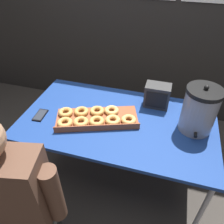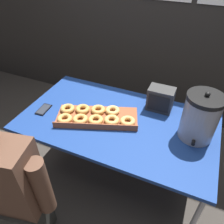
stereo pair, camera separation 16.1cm
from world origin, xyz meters
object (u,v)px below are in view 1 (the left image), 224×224
Objects in this scene: coffee_urn at (199,110)px; person_seated at (13,202)px; donut_box at (95,118)px; cell_phone at (40,115)px; space_heater at (157,96)px.

coffee_urn is 1.30m from person_seated.
donut_box is 0.55× the size of person_seated.
donut_box is at bearing -124.56° from person_seated.
donut_box is at bearing 4.98° from cell_phone.
space_heater is (-0.30, 0.20, -0.07)m from coffee_urn.
donut_box is 1.83× the size of coffee_urn.
space_heater is at bearing 17.30° from donut_box.
space_heater is at bearing -136.92° from person_seated.
coffee_urn is 1.85× the size of space_heater.
space_heater reaches higher than donut_box.
cell_phone is (-1.13, -0.18, -0.16)m from coffee_urn.
person_seated is (-0.28, -0.67, -0.17)m from donut_box.
coffee_urn reaches higher than donut_box.
donut_box is 0.73m from coffee_urn.
coffee_urn reaches higher than cell_phone.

